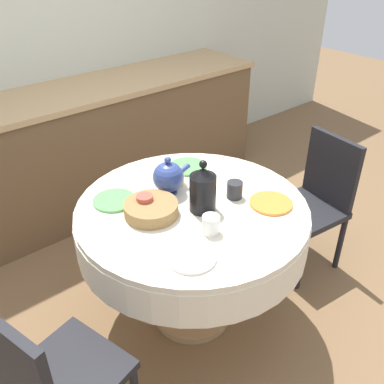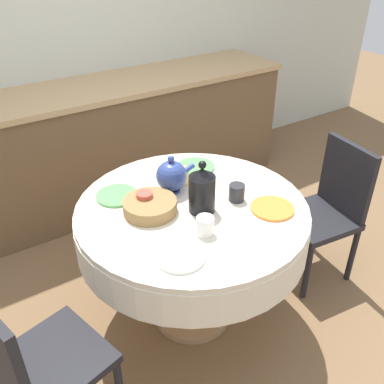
# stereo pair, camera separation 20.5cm
# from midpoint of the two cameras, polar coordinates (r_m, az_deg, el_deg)

# --- Properties ---
(ground_plane) EXTENTS (12.00, 12.00, 0.00)m
(ground_plane) POSITION_cam_midpoint_polar(r_m,az_deg,el_deg) (2.59, 2.35, -15.98)
(ground_plane) COLOR brown
(wall_back) EXTENTS (7.00, 0.05, 2.60)m
(wall_back) POSITION_cam_midpoint_polar(r_m,az_deg,el_deg) (3.38, -15.82, 20.25)
(wall_back) COLOR beige
(wall_back) RESTS_ON ground_plane
(kitchen_counter) EXTENTS (3.24, 0.64, 0.95)m
(kitchen_counter) POSITION_cam_midpoint_polar(r_m,az_deg,el_deg) (3.33, -11.83, 5.55)
(kitchen_counter) COLOR brown
(kitchen_counter) RESTS_ON ground_plane
(dining_table) EXTENTS (1.15, 1.15, 0.76)m
(dining_table) POSITION_cam_midpoint_polar(r_m,az_deg,el_deg) (2.17, 2.71, -4.79)
(dining_table) COLOR tan
(dining_table) RESTS_ON ground_plane
(chair_left) EXTENTS (0.45, 0.45, 0.87)m
(chair_left) POSITION_cam_midpoint_polar(r_m,az_deg,el_deg) (2.74, 19.72, -1.88)
(chair_left) COLOR black
(chair_left) RESTS_ON ground_plane
(chair_right) EXTENTS (0.49, 0.49, 0.87)m
(chair_right) POSITION_cam_midpoint_polar(r_m,az_deg,el_deg) (1.86, -17.25, -20.96)
(chair_right) COLOR black
(chair_right) RESTS_ON ground_plane
(plate_near_left) EXTENTS (0.21, 0.21, 0.01)m
(plate_near_left) POSITION_cam_midpoint_polar(r_m,az_deg,el_deg) (1.78, 1.74, -8.72)
(plate_near_left) COLOR white
(plate_near_left) RESTS_ON dining_table
(cup_near_left) EXTENTS (0.08, 0.08, 0.09)m
(cup_near_left) POSITION_cam_midpoint_polar(r_m,az_deg,el_deg) (1.89, 4.87, -4.60)
(cup_near_left) COLOR white
(cup_near_left) RESTS_ON dining_table
(plate_near_right) EXTENTS (0.21, 0.21, 0.01)m
(plate_near_right) POSITION_cam_midpoint_polar(r_m,az_deg,el_deg) (2.12, 13.39, -2.23)
(plate_near_right) COLOR orange
(plate_near_right) RESTS_ON dining_table
(cup_near_right) EXTENTS (0.08, 0.08, 0.09)m
(cup_near_right) POSITION_cam_midpoint_polar(r_m,az_deg,el_deg) (2.14, 8.72, -0.15)
(cup_near_right) COLOR #28282D
(cup_near_right) RESTS_ON dining_table
(plate_far_left) EXTENTS (0.21, 0.21, 0.01)m
(plate_far_left) POSITION_cam_midpoint_polar(r_m,az_deg,el_deg) (2.17, -7.33, -0.55)
(plate_far_left) COLOR #5BA85B
(plate_far_left) RESTS_ON dining_table
(cup_far_left) EXTENTS (0.08, 0.08, 0.09)m
(cup_far_left) POSITION_cam_midpoint_polar(r_m,az_deg,el_deg) (2.06, -3.50, -1.20)
(cup_far_left) COLOR #CC4C3D
(cup_far_left) RESTS_ON dining_table
(plate_far_right) EXTENTS (0.21, 0.21, 0.01)m
(plate_far_right) POSITION_cam_midpoint_polar(r_m,az_deg,el_deg) (2.42, 2.94, 3.33)
(plate_far_right) COLOR #5BA85B
(plate_far_right) RESTS_ON dining_table
(cup_far_right) EXTENTS (0.08, 0.08, 0.09)m
(cup_far_right) POSITION_cam_midpoint_polar(r_m,az_deg,el_deg) (2.26, 1.23, 2.11)
(cup_far_right) COLOR #DBB766
(cup_far_right) RESTS_ON dining_table
(coffee_carafe) EXTENTS (0.13, 0.13, 0.27)m
(coffee_carafe) POSITION_cam_midpoint_polar(r_m,az_deg,el_deg) (2.00, 4.27, 0.16)
(coffee_carafe) COLOR black
(coffee_carafe) RESTS_ON dining_table
(teapot) EXTENTS (0.22, 0.16, 0.21)m
(teapot) POSITION_cam_midpoint_polar(r_m,az_deg,el_deg) (2.16, -0.02, 2.09)
(teapot) COLOR #33478E
(teapot) RESTS_ON dining_table
(bread_basket) EXTENTS (0.26, 0.26, 0.06)m
(bread_basket) POSITION_cam_midpoint_polar(r_m,az_deg,el_deg) (2.03, -2.76, -2.00)
(bread_basket) COLOR olive
(bread_basket) RESTS_ON dining_table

